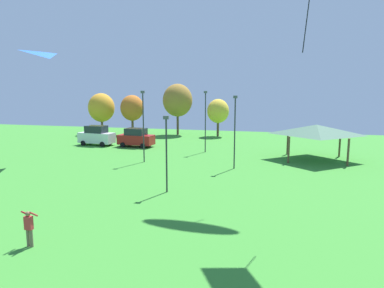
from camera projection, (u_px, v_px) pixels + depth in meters
person_standing_near_foreground at (29, 226)px, 15.37m from camera, size 0.52×0.50×1.72m
kite_flying_3 at (51, 70)px, 31.88m from camera, size 2.81×3.38×0.80m
parked_car_leftmost at (97, 136)px, 44.13m from camera, size 4.81×2.35×2.53m
parked_car_second_from_left at (136, 138)px, 42.78m from camera, size 4.56×2.31×2.34m
park_pavilion at (316, 130)px, 34.53m from camera, size 6.93×6.12×3.60m
light_post_0 at (143, 123)px, 33.25m from camera, size 0.36×0.20×6.98m
light_post_1 at (166, 149)px, 23.38m from camera, size 0.36×0.20×5.32m
light_post_2 at (235, 128)px, 30.46m from camera, size 0.36×0.20×6.56m
light_post_3 at (205, 118)px, 38.72m from camera, size 0.36×0.20×6.94m
treeline_tree_0 at (101, 108)px, 55.25m from camera, size 4.20×4.20×6.57m
treeline_tree_1 at (132, 108)px, 54.37m from camera, size 3.71×3.71×6.30m
treeline_tree_2 at (178, 100)px, 53.83m from camera, size 4.67×4.67×8.05m
treeline_tree_3 at (218, 111)px, 52.27m from camera, size 3.34×3.34×5.72m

